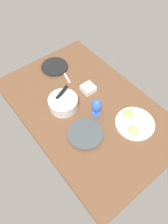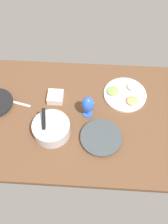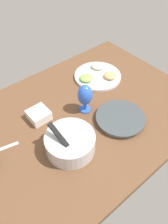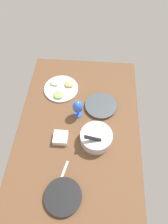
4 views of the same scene
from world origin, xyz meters
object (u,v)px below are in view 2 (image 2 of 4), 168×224
square_bowl_white (55,97)px  fruit_platter (125,94)px  dinner_plate_left (101,138)px  hurricane_glass_blue (88,105)px  mixing_bowl (51,128)px

square_bowl_white → fruit_platter: bearing=-172.3°
square_bowl_white → dinner_plate_left: bearing=138.1°
dinner_plate_left → hurricane_glass_blue: size_ratio=1.51×
mixing_bowl → square_bowl_white: mixing_bowl is taller
mixing_bowl → dinner_plate_left: bearing=175.2°
dinner_plate_left → hurricane_glass_blue: 24.41cm
mixing_bowl → fruit_platter: bearing=-145.3°
dinner_plate_left → hurricane_glass_blue: hurricane_glass_blue is taller
dinner_plate_left → mixing_bowl: bearing=-4.8°
fruit_platter → square_bowl_white: (53.01, 7.15, 1.55)cm
dinner_plate_left → square_bowl_white: bearing=-41.9°
square_bowl_white → mixing_bowl: bearing=92.1°
fruit_platter → hurricane_glass_blue: 35.27cm
mixing_bowl → hurricane_glass_blue: bearing=-145.0°
dinner_plate_left → fruit_platter: size_ratio=0.88×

